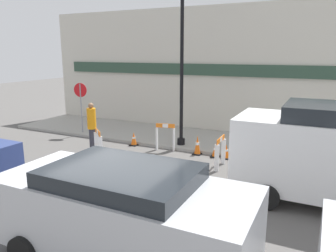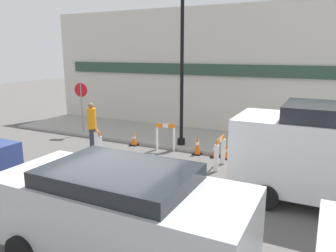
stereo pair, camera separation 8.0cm
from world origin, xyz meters
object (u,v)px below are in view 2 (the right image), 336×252
streetlamp_post (182,39)px  parked_car_1 (120,209)px  person_worker (92,126)px  stop_sign (81,99)px

streetlamp_post → parked_car_1: (1.93, -6.81, -3.03)m
streetlamp_post → person_worker: 4.46m
stop_sign → person_worker: stop_sign is taller
person_worker → parked_car_1: (4.54, -4.82, -0.02)m
streetlamp_post → stop_sign: 5.28m
streetlamp_post → person_worker: streetlamp_post is taller
stop_sign → person_worker: size_ratio=1.19×
stop_sign → parked_car_1: (6.62, -6.70, -0.59)m
streetlamp_post → stop_sign: (-4.68, -0.11, -2.44)m
streetlamp_post → person_worker: (-2.61, -1.99, -3.02)m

